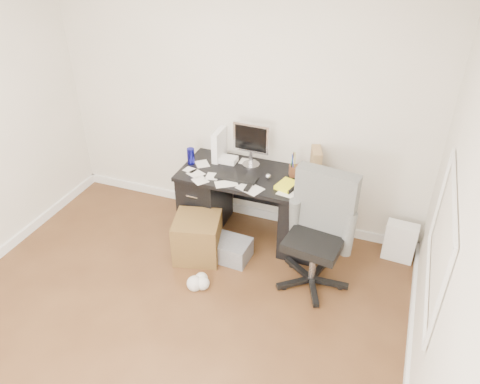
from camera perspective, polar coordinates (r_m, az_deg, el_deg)
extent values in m
plane|color=#472A16|center=(4.13, -10.51, -17.36)|extent=(4.00, 4.00, 0.00)
cube|color=white|center=(4.82, -0.23, 10.92)|extent=(4.00, 0.02, 2.70)
cube|color=white|center=(2.85, 24.28, -9.50)|extent=(0.02, 4.00, 2.70)
cube|color=white|center=(5.42, -0.25, -2.02)|extent=(4.00, 0.03, 0.10)
cube|color=black|center=(4.70, 1.70, 1.92)|extent=(1.50, 0.70, 0.04)
cube|color=black|center=(5.08, -4.24, -0.62)|extent=(0.40, 0.60, 0.71)
cube|color=black|center=(4.79, 7.87, -3.14)|extent=(0.40, 0.60, 0.71)
cube|color=black|center=(5.11, 2.86, 1.03)|extent=(0.70, 0.03, 0.51)
cube|color=black|center=(4.62, -0.46, 1.76)|extent=(0.42, 0.15, 0.02)
sphere|color=#BBBABF|center=(4.61, 3.44, 1.90)|extent=(0.08, 0.08, 0.06)
cylinder|color=navy|center=(4.88, -6.01, 4.38)|extent=(0.10, 0.10, 0.17)
cube|color=white|center=(4.92, -2.55, 5.79)|extent=(0.13, 0.28, 0.32)
cube|color=#966D48|center=(4.69, 9.23, 3.60)|extent=(0.19, 0.26, 0.28)
cube|color=yellow|center=(4.50, 5.76, 0.80)|extent=(0.22, 0.25, 0.04)
cube|color=#BDB6AA|center=(4.90, 10.43, -4.39)|extent=(0.21, 0.45, 0.45)
cube|color=white|center=(4.94, 18.91, -5.74)|extent=(0.32, 0.23, 0.41)
cube|color=#462D15|center=(4.72, -5.20, -5.54)|extent=(0.54, 0.54, 0.44)
cube|color=slate|center=(4.74, -1.02, -7.07)|extent=(0.38, 0.32, 0.21)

